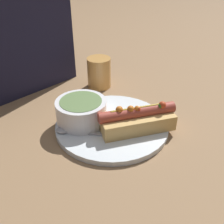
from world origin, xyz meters
TOP-DOWN VIEW (x-y plane):
  - ground_plane at (0.00, 0.00)m, footprint 4.00×4.00m
  - dinner_plate at (0.00, 0.00)m, footprint 0.28×0.28m
  - hot_dog at (0.03, -0.06)m, footprint 0.18×0.14m
  - soup_bowl at (-0.05, 0.06)m, footprint 0.12×0.12m
  - spoon at (-0.09, 0.03)m, footprint 0.11×0.15m
  - drinking_glass at (0.13, 0.18)m, footprint 0.07×0.07m

SIDE VIEW (x-z plane):
  - ground_plane at x=0.00m, z-range 0.00..0.00m
  - dinner_plate at x=0.00m, z-range 0.00..0.01m
  - spoon at x=-0.09m, z-range 0.01..0.02m
  - hot_dog at x=0.03m, z-range 0.01..0.07m
  - soup_bowl at x=-0.05m, z-range 0.02..0.07m
  - drinking_glass at x=0.13m, z-range 0.00..0.09m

